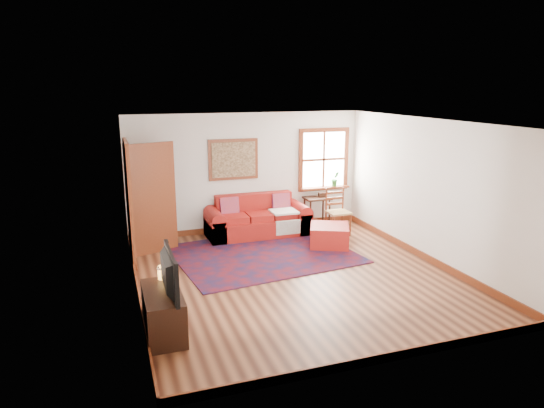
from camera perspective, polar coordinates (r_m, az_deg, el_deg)
name	(u,v)px	position (r m, az deg, el deg)	size (l,w,h in m)	color
ground	(294,275)	(8.07, 2.65, -8.36)	(5.50, 5.50, 0.00)	#431F12
room_envelope	(295,176)	(7.62, 2.74, 3.26)	(5.04, 5.54, 2.52)	silver
window	(325,166)	(10.81, 6.27, 4.51)	(1.18, 0.20, 1.38)	white
doorway	(144,199)	(8.96, -14.84, 0.61)	(0.89, 1.08, 2.14)	black
framed_artwork	(234,159)	(10.08, -4.55, 5.24)	(1.05, 0.07, 0.85)	brown
persian_rug	(263,254)	(9.01, -1.02, -5.87)	(3.14, 2.51, 0.02)	#570C12
red_leather_sofa	(258,222)	(10.10, -1.72, -2.11)	(2.12, 0.87, 0.83)	#9F1914
red_ottoman	(329,236)	(9.46, 6.76, -3.73)	(0.73, 0.73, 0.41)	#9F1914
side_table	(317,203)	(10.64, 5.32, 0.16)	(0.55, 0.41, 0.67)	black
ladder_back_chair	(337,210)	(10.18, 7.67, -0.69)	(0.45, 0.43, 0.96)	tan
media_cabinet	(163,312)	(6.35, -12.67, -12.35)	(0.46, 1.02, 0.56)	black
television	(163,273)	(6.06, -12.66, -7.94)	(0.95, 0.13, 0.55)	black
candle_hurricane	(162,273)	(6.58, -12.81, -7.93)	(0.12, 0.12, 0.18)	silver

